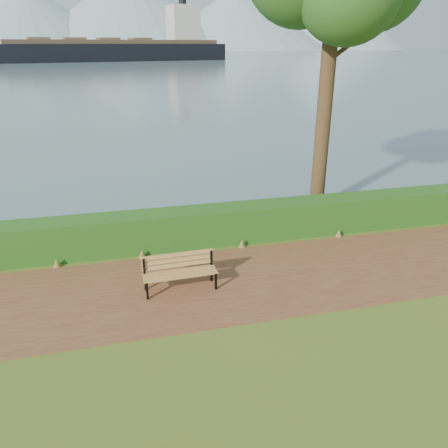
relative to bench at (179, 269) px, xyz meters
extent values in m
plane|color=#465B1A|center=(0.37, -0.31, -0.48)|extent=(140.00, 140.00, 0.00)
cube|color=brown|center=(0.37, -0.01, -0.47)|extent=(40.00, 3.40, 0.01)
cube|color=#1B3F12|center=(0.37, 2.29, 0.02)|extent=(32.00, 0.85, 1.00)
cube|color=#476573|center=(0.37, 259.69, -0.47)|extent=(700.00, 510.00, 0.00)
cone|color=#7B95A4|center=(-59.63, 394.69, 23.52)|extent=(160.00, 160.00, 48.00)
cone|color=#7B95A4|center=(20.37, 404.69, 30.52)|extent=(190.00, 190.00, 62.00)
cone|color=#7B95A4|center=(110.37, 399.69, 24.52)|extent=(170.00, 170.00, 50.00)
cone|color=#7B95A4|center=(200.37, 409.69, 28.52)|extent=(150.00, 150.00, 58.00)
cone|color=#7B95A4|center=(-9.63, 429.69, 17.02)|extent=(120.00, 120.00, 35.00)
cone|color=#7B95A4|center=(150.37, 424.69, 19.52)|extent=(130.00, 130.00, 40.00)
cube|color=black|center=(-0.76, -0.31, -0.27)|extent=(0.05, 0.06, 0.41)
cube|color=black|center=(-0.77, 0.09, -0.08)|extent=(0.05, 0.06, 0.79)
cube|color=black|center=(-0.77, -0.11, -0.09)|extent=(0.06, 0.48, 0.05)
cube|color=black|center=(0.78, -0.26, -0.27)|extent=(0.05, 0.06, 0.41)
cube|color=black|center=(0.76, 0.14, -0.08)|extent=(0.05, 0.06, 0.79)
cube|color=black|center=(0.77, -0.06, -0.09)|extent=(0.06, 0.48, 0.05)
cube|color=#B07844|center=(0.01, -0.26, -0.06)|extent=(1.65, 0.14, 0.03)
cube|color=#B07844|center=(0.00, -0.14, -0.06)|extent=(1.65, 0.14, 0.03)
cube|color=#B07844|center=(0.00, -0.03, -0.06)|extent=(1.65, 0.14, 0.03)
cube|color=#B07844|center=(0.00, 0.09, -0.06)|extent=(1.65, 0.14, 0.03)
cube|color=#B07844|center=(0.00, 0.14, 0.05)|extent=(1.65, 0.09, 0.09)
cube|color=#B07844|center=(0.00, 0.14, 0.17)|extent=(1.65, 0.09, 0.09)
cube|color=#B07844|center=(0.00, 0.14, 0.30)|extent=(1.65, 0.09, 0.09)
cylinder|color=#3C2618|center=(5.16, 3.91, 3.66)|extent=(0.46, 0.46, 8.27)
cylinder|color=#3C2618|center=(5.68, 3.91, 4.58)|extent=(1.21, 0.14, 0.90)
cylinder|color=#3C2618|center=(4.70, 4.03, 5.15)|extent=(0.94, 0.43, 0.83)
cube|color=black|center=(1.40, 141.42, 1.03)|extent=(70.86, 26.16, 7.01)
cube|color=#46352A|center=(1.40, 141.42, 5.14)|extent=(65.14, 23.85, 1.20)
cube|color=beige|center=(23.30, 146.35, 10.55)|extent=(10.61, 10.05, 11.02)
cylinder|color=black|center=(23.30, 146.35, 17.07)|extent=(2.41, 2.41, 3.51)
cube|color=brown|center=(-20.50, 136.50, 5.94)|extent=(7.32, 7.77, 0.80)
cube|color=brown|center=(-10.72, 138.70, 5.94)|extent=(7.32, 7.77, 0.80)
cube|color=brown|center=(-0.95, 140.90, 5.94)|extent=(7.32, 7.77, 0.80)
cube|color=brown|center=(8.83, 143.10, 5.94)|extent=(7.32, 7.77, 0.80)
camera|label=1|loc=(-1.09, -8.63, 4.69)|focal=35.00mm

